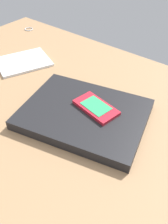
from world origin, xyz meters
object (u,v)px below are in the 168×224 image
(cell_phone_on_laptop, at_px, (96,107))
(key_ring, at_px, (29,29))
(notepad, at_px, (23,62))
(laptop_closed, at_px, (84,114))

(cell_phone_on_laptop, relative_size, key_ring, 3.40)
(key_ring, relative_size, notepad, 0.21)
(laptop_closed, xyz_separation_m, cell_phone_on_laptop, (-0.02, -0.02, 0.02))
(key_ring, bearing_deg, laptop_closed, 151.72)
(laptop_closed, bearing_deg, key_ring, -42.53)
(key_ring, xyz_separation_m, notepad, (-0.20, 0.20, 0.00))
(cell_phone_on_laptop, height_order, notepad, cell_phone_on_laptop)
(laptop_closed, xyz_separation_m, key_ring, (0.53, -0.29, -0.01))
(notepad, bearing_deg, cell_phone_on_laptop, -166.71)
(cell_phone_on_laptop, xyz_separation_m, notepad, (0.35, -0.06, -0.03))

